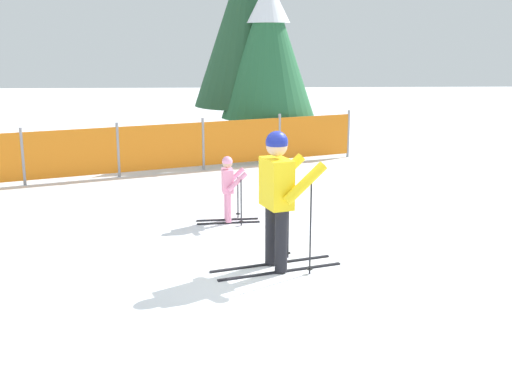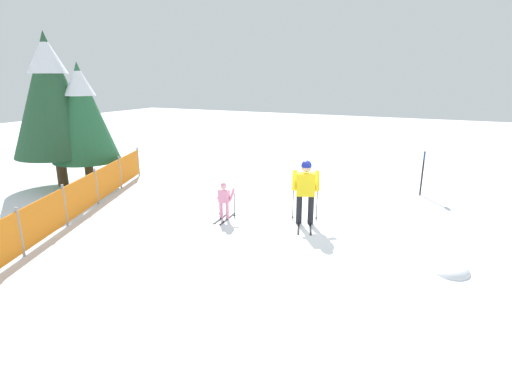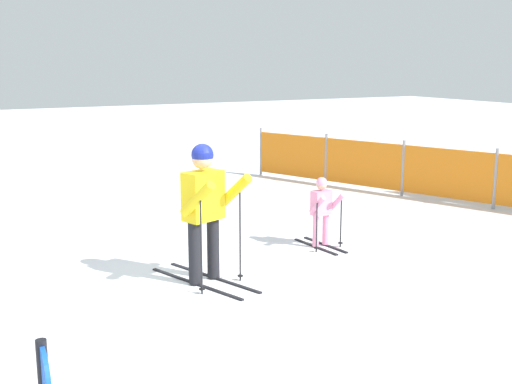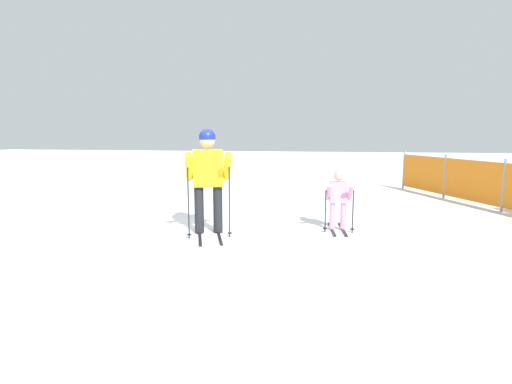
{
  "view_description": "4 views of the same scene",
  "coord_description": "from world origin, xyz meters",
  "px_view_note": "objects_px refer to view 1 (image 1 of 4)",
  "views": [
    {
      "loc": [
        -0.48,
        -7.04,
        2.7
      ],
      "look_at": [
        -0.11,
        1.41,
        0.68
      ],
      "focal_mm": 45.0,
      "sensor_mm": 36.0,
      "label": 1
    },
    {
      "loc": [
        -9.21,
        -2.79,
        3.67
      ],
      "look_at": [
        -0.0,
        1.61,
        0.71
      ],
      "focal_mm": 28.0,
      "sensor_mm": 36.0,
      "label": 2
    },
    {
      "loc": [
        6.87,
        -2.64,
        2.62
      ],
      "look_at": [
        -0.35,
        1.2,
        0.93
      ],
      "focal_mm": 45.0,
      "sensor_mm": 36.0,
      "label": 3
    },
    {
      "loc": [
        6.16,
        2.12,
        1.59
      ],
      "look_at": [
        -0.23,
        0.98,
        0.65
      ],
      "focal_mm": 28.0,
      "sensor_mm": 36.0,
      "label": 4
    }
  ],
  "objects_px": {
    "skier_adult": "(278,188)",
    "conifer_far": "(249,20)",
    "safety_fence": "(162,147)",
    "skier_child": "(229,184)",
    "conifer_near": "(268,45)"
  },
  "relations": [
    {
      "from": "safety_fence",
      "to": "conifer_far",
      "type": "bearing_deg",
      "value": 58.56
    },
    {
      "from": "conifer_far",
      "to": "skier_adult",
      "type": "bearing_deg",
      "value": -89.73
    },
    {
      "from": "conifer_far",
      "to": "conifer_near",
      "type": "distance_m",
      "value": 1.11
    },
    {
      "from": "skier_adult",
      "to": "conifer_far",
      "type": "bearing_deg",
      "value": 71.24
    },
    {
      "from": "skier_adult",
      "to": "skier_child",
      "type": "distance_m",
      "value": 2.17
    },
    {
      "from": "skier_adult",
      "to": "conifer_far",
      "type": "height_order",
      "value": "conifer_far"
    },
    {
      "from": "skier_adult",
      "to": "safety_fence",
      "type": "xyz_separation_m",
      "value": [
        -1.95,
        5.75,
        -0.45
      ]
    },
    {
      "from": "safety_fence",
      "to": "conifer_near",
      "type": "relative_size",
      "value": 2.03
    },
    {
      "from": "skier_adult",
      "to": "conifer_far",
      "type": "relative_size",
      "value": 0.33
    },
    {
      "from": "skier_child",
      "to": "conifer_near",
      "type": "bearing_deg",
      "value": 75.42
    },
    {
      "from": "conifer_near",
      "to": "skier_adult",
      "type": "bearing_deg",
      "value": -92.69
    },
    {
      "from": "skier_child",
      "to": "safety_fence",
      "type": "bearing_deg",
      "value": 104.76
    },
    {
      "from": "skier_adult",
      "to": "conifer_near",
      "type": "relative_size",
      "value": 0.4
    },
    {
      "from": "skier_adult",
      "to": "safety_fence",
      "type": "distance_m",
      "value": 6.09
    },
    {
      "from": "skier_child",
      "to": "conifer_far",
      "type": "height_order",
      "value": "conifer_far"
    }
  ]
}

